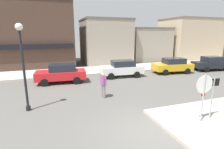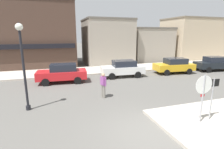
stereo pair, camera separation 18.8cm
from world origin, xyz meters
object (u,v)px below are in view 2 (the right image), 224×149
(one_way_sign, at_px, (212,95))
(parked_car_third, at_px, (174,66))
(pedestrian_crossing_near, at_px, (103,85))
(parked_car_fourth, at_px, (214,63))
(parked_car_second, at_px, (123,68))
(lamp_post, at_px, (22,55))
(parked_car_nearest, at_px, (62,73))
(stop_sign, at_px, (203,93))

(one_way_sign, xyz_separation_m, parked_car_third, (5.12, 9.26, -0.52))
(pedestrian_crossing_near, bearing_deg, parked_car_fourth, 17.59)
(parked_car_second, bearing_deg, lamp_post, -144.47)
(parked_car_second, height_order, parked_car_third, same)
(lamp_post, relative_size, parked_car_nearest, 1.10)
(parked_car_second, relative_size, pedestrian_crossing_near, 2.55)
(parked_car_nearest, xyz_separation_m, parked_car_second, (5.56, 0.31, 0.00))
(stop_sign, height_order, one_way_sign, stop_sign)
(parked_car_nearest, bearing_deg, lamp_post, -111.79)
(pedestrian_crossing_near, bearing_deg, parked_car_nearest, 116.28)
(parked_car_third, bearing_deg, parked_car_nearest, -179.77)
(stop_sign, height_order, parked_car_third, stop_sign)
(lamp_post, distance_m, pedestrian_crossing_near, 4.83)
(parked_car_nearest, bearing_deg, stop_sign, -59.62)
(parked_car_third, xyz_separation_m, parked_car_fourth, (5.02, -0.25, 0.00))
(lamp_post, height_order, parked_car_fourth, lamp_post)
(parked_car_fourth, bearing_deg, lamp_post, -164.89)
(parked_car_nearest, relative_size, parked_car_fourth, 0.99)
(parked_car_second, xyz_separation_m, parked_car_fourth, (10.62, -0.51, 0.00))
(lamp_post, relative_size, pedestrian_crossing_near, 2.82)
(lamp_post, relative_size, parked_car_fourth, 1.09)
(one_way_sign, bearing_deg, lamp_post, 153.18)
(one_way_sign, relative_size, lamp_post, 0.46)
(stop_sign, distance_m, parked_car_third, 10.96)
(parked_car_third, relative_size, parked_car_fourth, 1.00)
(stop_sign, xyz_separation_m, pedestrian_crossing_near, (-3.16, 4.67, -0.65))
(parked_car_second, bearing_deg, parked_car_nearest, -176.81)
(stop_sign, xyz_separation_m, one_way_sign, (0.60, 0.06, -0.19))
(parked_car_second, bearing_deg, one_way_sign, -87.10)
(parked_car_nearest, bearing_deg, parked_car_third, 0.23)
(stop_sign, xyz_separation_m, parked_car_nearest, (-5.44, 9.27, -0.71))
(parked_car_fourth, bearing_deg, parked_car_third, 177.18)
(parked_car_nearest, relative_size, parked_car_third, 0.99)
(lamp_post, distance_m, parked_car_second, 9.59)
(lamp_post, height_order, pedestrian_crossing_near, lamp_post)
(lamp_post, xyz_separation_m, pedestrian_crossing_near, (4.32, 0.51, -2.09))
(parked_car_nearest, xyz_separation_m, pedestrian_crossing_near, (2.28, -4.61, 0.06))
(stop_sign, bearing_deg, parked_car_nearest, 120.38)
(pedestrian_crossing_near, bearing_deg, lamp_post, -173.22)
(stop_sign, xyz_separation_m, lamp_post, (-7.48, 4.15, 1.44))
(parked_car_nearest, distance_m, parked_car_second, 5.57)
(lamp_post, xyz_separation_m, parked_car_nearest, (2.05, 5.12, -2.15))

